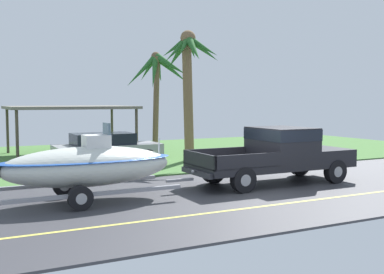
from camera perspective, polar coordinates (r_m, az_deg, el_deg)
ground at (r=22.10m, az=-4.95°, el=-2.90°), size 36.00×22.00×0.11m
pickup_truck_towing at (r=16.38m, az=10.71°, el=-1.80°), size 5.91×2.15×1.90m
boat_on_trailer at (r=13.41m, az=-12.54°, el=-3.44°), size 5.94×2.21×2.19m
parked_sedan_near at (r=21.12m, az=-10.30°, el=-1.44°), size 4.64×1.85×1.38m
carport_awning at (r=24.88m, az=-14.54°, el=3.36°), size 6.16×4.56×2.53m
palm_tree_mid at (r=23.83m, az=-4.03°, el=7.43°), size 3.45×2.97×5.25m
palm_tree_far_right at (r=21.70m, az=-0.46°, el=8.71°), size 2.91×3.68×6.00m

